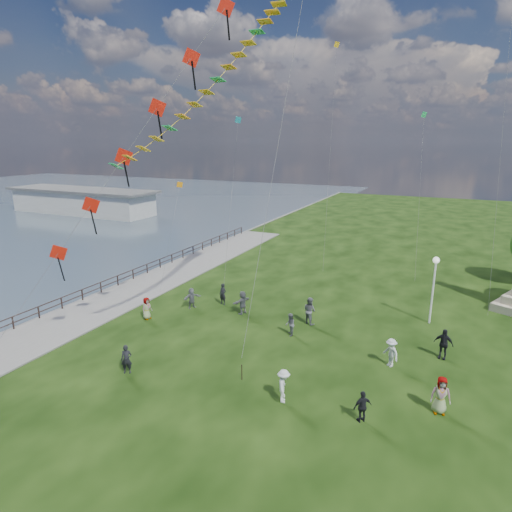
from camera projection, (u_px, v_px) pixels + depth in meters
The scene contains 17 objects.
waterfront at pixel (102, 300), 34.64m from camera, with size 200.00×200.00×1.51m.
pier_pavilion at pixel (82, 201), 78.05m from camera, with size 30.00×8.00×4.40m.
lamppost at pixel (434, 276), 29.21m from camera, with size 0.45×0.45×4.82m.
person_0 at pixel (127, 359), 23.44m from camera, with size 0.60×0.39×1.64m, color black.
person_1 at pixel (290, 325), 28.00m from camera, with size 0.74×0.46×1.52m, color #595960.
person_2 at pixel (284, 386), 20.83m from camera, with size 1.10×0.57×1.71m, color silver.
person_3 at pixel (363, 407), 19.35m from camera, with size 0.90×0.46×1.54m, color black.
person_4 at pixel (441, 395), 19.94m from camera, with size 0.91×0.56×1.85m, color #595960.
person_5 at pixel (192, 298), 32.66m from camera, with size 1.49×0.64×1.60m, color #595960.
person_6 at pixel (223, 294), 33.33m from camera, with size 0.62×0.41×1.70m, color black.
person_7 at pixel (310, 311), 29.80m from camera, with size 0.94×0.58×1.93m, color #595960.
person_8 at pixel (391, 353), 24.14m from camera, with size 1.08×0.56×1.68m, color silver.
person_9 at pixel (443, 344), 25.00m from camera, with size 1.09×0.56×1.85m, color black.
person_10 at pixel (147, 308), 30.62m from camera, with size 0.79×0.49×1.62m, color #595960.
person_11 at pixel (243, 302), 31.55m from camera, with size 1.62×0.70×1.75m, color #595960.
red_kite_train at pixel (137, 140), 24.11m from camera, with size 11.12×9.35×20.07m.
small_kites at pixel (373, 124), 35.35m from camera, with size 30.51×17.57×23.27m.
Camera 1 is at (9.84, -15.18, 12.40)m, focal length 30.00 mm.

